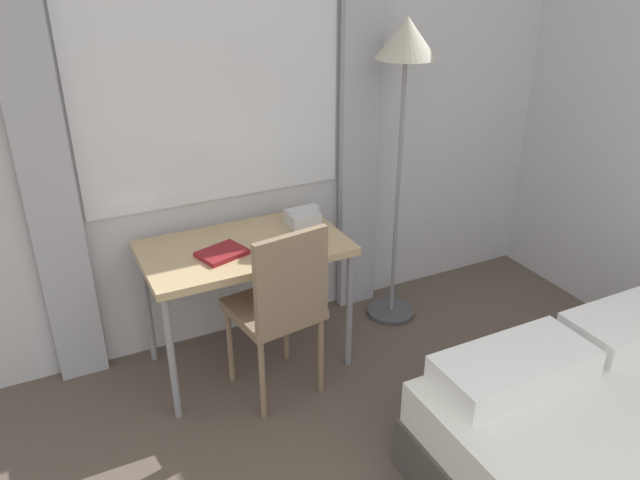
{
  "coord_description": "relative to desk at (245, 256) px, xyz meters",
  "views": [
    {
      "loc": [
        -1.22,
        0.24,
        2.13
      ],
      "look_at": [
        -0.07,
        2.55,
        0.87
      ],
      "focal_mm": 35.0,
      "sensor_mm": 36.0,
      "label": 1
    }
  ],
  "objects": [
    {
      "name": "book",
      "position": [
        -0.14,
        -0.06,
        0.08
      ],
      "size": [
        0.26,
        0.23,
        0.02
      ],
      "rotation": [
        0.0,
        0.0,
        0.31
      ],
      "color": "maroon",
      "rests_on": "desk"
    },
    {
      "name": "standing_lamp",
      "position": [
        0.96,
        0.06,
        0.81
      ],
      "size": [
        0.32,
        0.32,
        1.77
      ],
      "color": "#4C4C51",
      "rests_on": "ground_plane"
    },
    {
      "name": "desk_chair",
      "position": [
        0.06,
        -0.32,
        -0.11
      ],
      "size": [
        0.45,
        0.45,
        0.95
      ],
      "rotation": [
        0.0,
        0.0,
        0.14
      ],
      "color": "#8C7259",
      "rests_on": "ground_plane"
    },
    {
      "name": "telephone",
      "position": [
        0.36,
        0.08,
        0.11
      ],
      "size": [
        0.18,
        0.15,
        0.11
      ],
      "color": "silver",
      "rests_on": "desk"
    },
    {
      "name": "wall_back_with_window",
      "position": [
        0.26,
        0.37,
        0.7
      ],
      "size": [
        4.71,
        0.13,
        2.7
      ],
      "color": "silver",
      "rests_on": "ground_plane"
    },
    {
      "name": "desk",
      "position": [
        0.0,
        0.0,
        0.0
      ],
      "size": [
        1.03,
        0.6,
        0.72
      ],
      "color": "tan",
      "rests_on": "ground_plane"
    }
  ]
}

